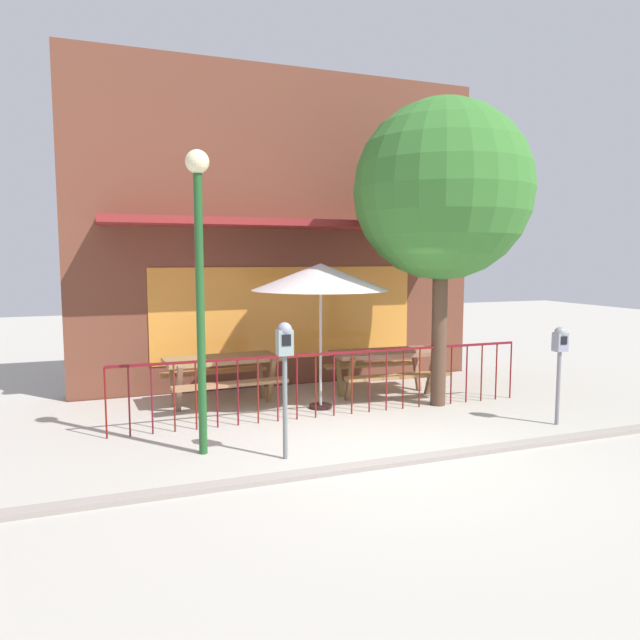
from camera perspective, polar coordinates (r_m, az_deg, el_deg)
name	(u,v)px	position (r m, az deg, el deg)	size (l,w,h in m)	color
ground	(389,453)	(7.33, 6.78, -12.78)	(40.00, 40.00, 0.00)	#B2ACA2
pub_storefront	(284,231)	(11.00, -3.57, 8.69)	(7.65, 1.51, 5.77)	#401C14
patio_fence_front	(334,372)	(8.76, 1.38, -5.12)	(6.45, 0.04, 0.97)	maroon
picnic_table_left	(222,367)	(9.58, -9.55, -4.55)	(1.88, 1.47, 0.79)	olive
picnic_table_right	(385,360)	(10.13, 6.34, -3.92)	(1.87, 1.46, 0.79)	#986C54
patio_umbrella	(321,277)	(9.05, 0.05, 4.19)	(2.15, 2.15, 2.28)	black
parking_meter_near	(285,354)	(6.80, -3.46, -3.32)	(0.18, 0.17, 1.62)	slate
parking_meter_far	(560,349)	(8.88, 22.35, -2.65)	(0.18, 0.17, 1.41)	gray
street_tree	(442,191)	(9.50, 11.83, 12.18)	(2.79, 2.79, 4.80)	brown
street_lamp	(199,256)	(7.03, -11.70, 6.12)	(0.28, 0.28, 3.61)	#205225
curb_edge	(404,463)	(7.03, 8.18, -13.64)	(10.72, 0.20, 0.11)	gray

